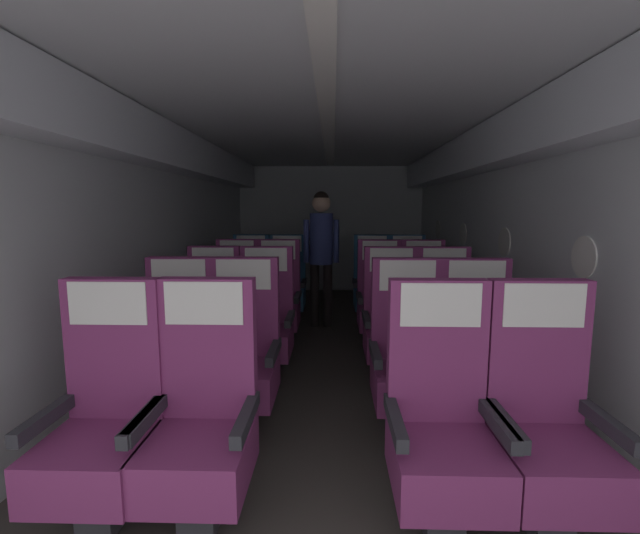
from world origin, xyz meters
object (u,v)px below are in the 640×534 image
at_px(seat_a_left_window, 105,424).
at_px(seat_a_right_window, 441,428).
at_px(seat_e_right_aisle, 407,287).
at_px(seat_d_right_aisle, 424,303).
at_px(seat_b_left_window, 177,357).
at_px(seat_d_left_aisle, 278,301).
at_px(seat_e_right_window, 372,287).
at_px(seat_d_left_window, 236,301).
at_px(seat_b_right_aisle, 478,361).
at_px(seat_a_left_aisle, 202,424).
at_px(seat_b_left_aisle, 242,357).
at_px(seat_c_right_window, 391,324).
at_px(seat_e_left_aisle, 287,287).
at_px(seat_d_right_window, 380,302).
at_px(seat_c_left_aisle, 265,323).
at_px(seat_a_right_aisle, 546,429).
at_px(seat_b_right_window, 408,360).
at_px(seat_c_left_window, 212,322).
at_px(seat_e_left_window, 250,286).
at_px(flight_attendant, 321,244).
at_px(seat_c_right_aisle, 445,325).

relative_size(seat_a_left_window, seat_a_right_window, 1.00).
bearing_deg(seat_e_right_aisle, seat_d_right_aisle, -88.90).
relative_size(seat_b_left_window, seat_d_left_aisle, 1.00).
bearing_deg(seat_e_right_window, seat_d_left_window, -150.40).
bearing_deg(seat_b_right_aisle, seat_d_right_aisle, 89.50).
distance_m(seat_a_left_aisle, seat_b_left_aisle, 0.88).
relative_size(seat_c_right_window, seat_d_left_window, 1.00).
bearing_deg(seat_e_left_aisle, seat_d_right_window, -39.22).
bearing_deg(seat_e_right_window, seat_c_left_aisle, -121.34).
height_order(seat_a_right_aisle, seat_b_left_window, same).
xyz_separation_m(seat_c_left_aisle, seat_d_right_aisle, (1.52, 0.87, 0.00)).
height_order(seat_b_right_window, seat_d_right_window, same).
bearing_deg(seat_c_left_aisle, seat_b_left_aisle, -91.22).
relative_size(seat_b_right_aisle, seat_c_left_window, 1.00).
distance_m(seat_a_right_aisle, seat_e_left_window, 4.01).
distance_m(seat_c_right_window, seat_d_right_aisle, 0.97).
height_order(seat_a_left_window, seat_c_right_window, same).
relative_size(seat_b_right_window, seat_c_left_aisle, 1.00).
xyz_separation_m(seat_c_right_window, seat_d_right_window, (-0.01, 0.86, 0.00)).
distance_m(seat_a_left_aisle, seat_d_left_aisle, 2.60).
relative_size(seat_a_right_window, seat_c_right_window, 1.00).
relative_size(seat_b_left_aisle, flight_attendant, 0.68).
relative_size(seat_d_left_window, seat_d_left_aisle, 1.00).
bearing_deg(seat_d_right_window, seat_c_right_aisle, -61.79).
bearing_deg(seat_d_left_window, seat_b_right_window, -49.15).
height_order(seat_b_right_aisle, seat_e_left_aisle, same).
height_order(seat_b_left_aisle, seat_d_right_window, same).
bearing_deg(seat_a_right_aisle, seat_b_left_aisle, 150.47).
height_order(seat_b_left_window, seat_d_left_window, same).
xyz_separation_m(seat_c_left_window, seat_c_left_aisle, (0.47, -0.02, 0.00)).
bearing_deg(seat_c_right_aisle, seat_c_left_window, 179.79).
bearing_deg(seat_a_right_window, seat_b_left_window, 149.84).
distance_m(seat_a_right_window, seat_c_left_aisle, 2.03).
bearing_deg(seat_b_left_aisle, flight_attendant, 79.60).
xyz_separation_m(seat_d_right_aisle, seat_e_right_aisle, (-0.02, 0.88, 0.00)).
height_order(seat_c_left_window, seat_d_right_window, same).
bearing_deg(seat_d_left_window, seat_d_right_aisle, -0.60).
distance_m(seat_b_right_aisle, seat_b_right_window, 0.45).
bearing_deg(seat_d_left_window, seat_a_right_window, -59.93).
bearing_deg(seat_e_right_window, seat_c_left_window, -131.48).
relative_size(seat_a_left_window, seat_d_right_window, 1.00).
bearing_deg(seat_c_left_window, seat_a_left_aisle, -75.63).
distance_m(seat_a_right_window, seat_b_left_window, 1.75).
xyz_separation_m(seat_b_right_aisle, seat_d_right_aisle, (0.02, 1.73, 0.00)).
distance_m(seat_b_left_window, seat_c_right_aisle, 2.16).
height_order(seat_a_right_aisle, seat_d_left_aisle, same).
xyz_separation_m(seat_b_right_window, seat_c_left_aisle, (-1.06, 0.86, 0.00)).
height_order(seat_d_right_aisle, seat_e_right_aisle, same).
bearing_deg(seat_b_left_aisle, seat_e_left_aisle, 89.68).
xyz_separation_m(seat_b_right_window, seat_e_left_aisle, (-1.07, 2.60, 0.00)).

